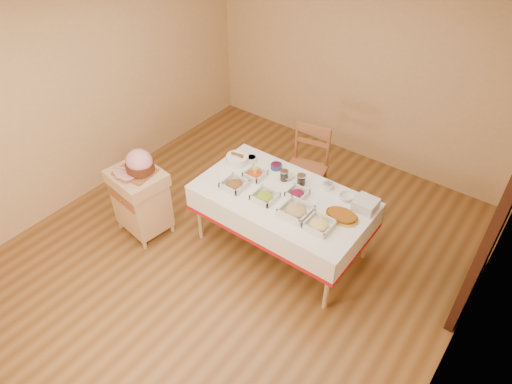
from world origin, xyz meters
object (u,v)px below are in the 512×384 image
plate_stack (366,204)px  brass_platter (342,216)px  dining_chair (306,168)px  bread_basket (237,159)px  preserve_jar_left (284,176)px  dining_table (282,207)px  preserve_jar_right (301,180)px  mustard_bottle (255,172)px  butcher_cart (141,198)px  ham_on_board (139,164)px

plate_stack → brass_platter: size_ratio=0.65×
dining_chair → bread_basket: dining_chair is taller
preserve_jar_left → dining_table: bearing=-58.2°
preserve_jar_left → preserve_jar_right: (0.19, 0.05, 0.00)m
dining_table → bread_basket: bread_basket is taller
mustard_bottle → dining_chair: bearing=75.0°
butcher_cart → mustard_bottle: 1.33m
dining_table → plate_stack: (0.77, 0.32, 0.21)m
dining_table → ham_on_board: (-1.38, -0.68, 0.35)m
dining_chair → plate_stack: 1.14m
dining_table → bread_basket: size_ratio=7.25×
preserve_jar_left → brass_platter: preserve_jar_left is taller
preserve_jar_right → mustard_bottle: mustard_bottle is taller
dining_table → butcher_cart: bearing=-153.4°
mustard_bottle → bread_basket: 0.33m
butcher_cart → plate_stack: size_ratio=3.82×
dining_table → bread_basket: 0.78m
preserve_jar_right → mustard_bottle: (-0.46, -0.19, 0.02)m
butcher_cart → preserve_jar_left: 1.63m
ham_on_board → preserve_jar_left: bearing=35.8°
ham_on_board → mustard_bottle: (0.97, 0.75, -0.11)m
dining_chair → bread_basket: size_ratio=4.10×
preserve_jar_left → mustard_bottle: bearing=-152.3°
preserve_jar_right → butcher_cart: bearing=-146.5°
bread_basket → ham_on_board: bearing=-127.7°
butcher_cart → brass_platter: (2.08, 0.77, 0.31)m
preserve_jar_right → bread_basket: size_ratio=0.47×
brass_platter → ham_on_board: bearing=-160.0°
dining_table → mustard_bottle: bearing=170.0°
brass_platter → preserve_jar_left: bearing=168.6°
dining_chair → mustard_bottle: 0.83m
preserve_jar_right → mustard_bottle: 0.50m
ham_on_board → preserve_jar_right: 1.72m
ham_on_board → plate_stack: ham_on_board is taller
plate_stack → bread_basket: bearing=-174.1°
bread_basket → plate_stack: (1.50, 0.15, 0.01)m
ham_on_board → bread_basket: (0.65, 0.84, -0.14)m
plate_stack → brass_platter: 0.29m
ham_on_board → brass_platter: (2.03, 0.74, -0.16)m
brass_platter → preserve_jar_right: bearing=161.2°
dining_table → preserve_jar_right: preserve_jar_right is taller
plate_stack → brass_platter: bearing=-114.8°
butcher_cart → bread_basket: bearing=51.7°
ham_on_board → brass_platter: 2.17m
mustard_bottle → bread_basket: bearing=164.1°
butcher_cart → brass_platter: 2.24m
dining_table → dining_chair: size_ratio=1.77×
bread_basket → brass_platter: (1.38, -0.10, -0.03)m
butcher_cart → preserve_jar_right: (1.48, 0.98, 0.35)m
preserve_jar_left → bread_basket: size_ratio=0.47×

